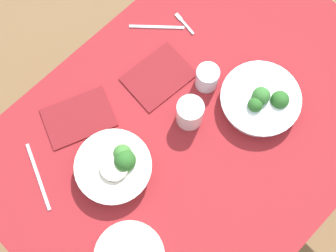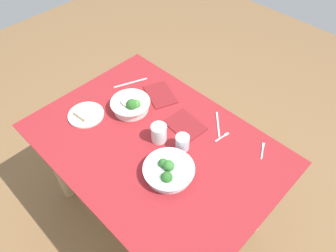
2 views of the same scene
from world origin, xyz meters
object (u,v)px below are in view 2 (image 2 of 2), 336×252
broccoli_bowl_near (131,105)px  table_knife_right (131,83)px  napkin_folded_upper (185,125)px  fork_by_far_bowl (263,150)px  bread_side_plate (86,114)px  water_glass_center (182,142)px  water_glass_side (159,133)px  napkin_folded_lower (160,95)px  broccoli_bowl_far (168,171)px  fork_by_near_bowl (223,137)px  table_knife_left (218,124)px

broccoli_bowl_near → table_knife_right: (0.18, -0.15, -0.04)m
napkin_folded_upper → fork_by_far_bowl: bearing=-159.1°
bread_side_plate → broccoli_bowl_near: bearing=-125.4°
fork_by_far_bowl → water_glass_center: bearing=104.7°
bread_side_plate → water_glass_center: 0.59m
water_glass_side → napkin_folded_lower: size_ratio=0.48×
broccoli_bowl_far → water_glass_side: (0.19, -0.12, 0.02)m
fork_by_near_bowl → napkin_folded_upper: size_ratio=0.47×
fork_by_far_bowl → napkin_folded_lower: napkin_folded_lower is taller
broccoli_bowl_far → table_knife_left: broccoli_bowl_far is taller
table_knife_right → napkin_folded_lower: 0.22m
broccoli_bowl_near → napkin_folded_lower: (-0.03, -0.20, -0.03)m
fork_by_far_bowl → napkin_folded_lower: 0.68m
table_knife_left → table_knife_right: (0.61, 0.11, 0.00)m
water_glass_center → napkin_folded_lower: 0.42m
fork_by_near_bowl → table_knife_right: (0.68, 0.06, -0.00)m
fork_by_far_bowl → table_knife_right: 0.90m
broccoli_bowl_far → bread_side_plate: (0.61, 0.05, -0.02)m
bread_side_plate → table_knife_right: bread_side_plate is taller
table_knife_right → fork_by_near_bowl: bearing=116.9°
water_glass_center → fork_by_far_bowl: size_ratio=0.83×
napkin_folded_lower → napkin_folded_upper: bearing=164.2°
water_glass_side → table_knife_left: size_ratio=0.54×
table_knife_left → broccoli_bowl_far: bearing=141.6°
broccoli_bowl_near → water_glass_side: (-0.27, 0.04, 0.01)m
table_knife_left → napkin_folded_lower: size_ratio=0.87×
table_knife_left → table_knife_right: 0.62m
broccoli_bowl_far → table_knife_left: (0.03, -0.43, -0.03)m
bread_side_plate → napkin_folded_lower: bearing=-113.2°
table_knife_left → napkin_folded_lower: (0.40, 0.06, 0.00)m
water_glass_side → water_glass_center: bearing=-160.2°
water_glass_side → fork_by_near_bowl: size_ratio=1.04×
broccoli_bowl_far → napkin_folded_lower: bearing=-40.5°
broccoli_bowl_near → bread_side_plate: 0.26m
table_knife_left → bread_side_plate: bearing=86.3°
fork_by_near_bowl → napkin_folded_upper: 0.22m
napkin_folded_lower → fork_by_near_bowl: bearing=-179.7°
water_glass_center → napkin_folded_lower: (0.37, -0.20, -0.04)m
broccoli_bowl_far → bread_side_plate: size_ratio=1.23×
bread_side_plate → table_knife_right: bearing=-85.0°
broccoli_bowl_far → napkin_folded_upper: (0.16, -0.29, -0.03)m
broccoli_bowl_far → broccoli_bowl_near: size_ratio=1.10×
water_glass_center → bread_side_plate: bearing=21.4°
water_glass_side → broccoli_bowl_far: bearing=147.0°
broccoli_bowl_near → napkin_folded_upper: bearing=-157.3°
broccoli_bowl_far → water_glass_center: broccoli_bowl_far is taller
water_glass_center → napkin_folded_lower: size_ratio=0.40×
water_glass_side → table_knife_right: (0.45, -0.19, -0.05)m
water_glass_side → table_knife_left: water_glass_side is taller
fork_by_near_bowl → table_knife_left: (0.07, -0.05, -0.00)m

